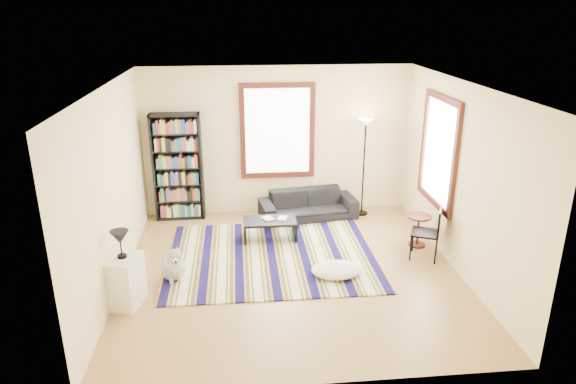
{
  "coord_description": "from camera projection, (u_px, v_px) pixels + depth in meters",
  "views": [
    {
      "loc": [
        -0.74,
        -6.89,
        3.79
      ],
      "look_at": [
        0.0,
        0.5,
        1.1
      ],
      "focal_mm": 32.0,
      "sensor_mm": 36.0,
      "label": 1
    }
  ],
  "objects": [
    {
      "name": "sofa",
      "position": [
        308.0,
        205.0,
        9.68
      ],
      "size": [
        0.97,
        1.9,
        0.53
      ],
      "primitive_type": "imported",
      "rotation": [
        0.0,
        0.0,
        0.15
      ],
      "color": "black",
      "rests_on": "floor"
    },
    {
      "name": "bookshelf",
      "position": [
        178.0,
        167.0,
        9.46
      ],
      "size": [
        0.9,
        0.3,
        2.0
      ],
      "primitive_type": "cube",
      "color": "black",
      "rests_on": "floor"
    },
    {
      "name": "floor",
      "position": [
        291.0,
        274.0,
        7.82
      ],
      "size": [
        5.0,
        5.0,
        0.1
      ],
      "primitive_type": "cube",
      "color": "#9D7648",
      "rests_on": "ground"
    },
    {
      "name": "wall_left",
      "position": [
        108.0,
        190.0,
        7.08
      ],
      "size": [
        0.1,
        5.0,
        2.8
      ],
      "primitive_type": "cube",
      "color": "#FFE2AB",
      "rests_on": "floor"
    },
    {
      "name": "book_b",
      "position": [
        278.0,
        218.0,
        8.82
      ],
      "size": [
        0.2,
        0.23,
        0.01
      ],
      "primitive_type": "imported",
      "rotation": [
        0.0,
        0.0,
        -0.33
      ],
      "color": "beige",
      "rests_on": "coffee_table"
    },
    {
      "name": "coffee_table",
      "position": [
        270.0,
        229.0,
        8.82
      ],
      "size": [
        0.94,
        0.58,
        0.36
      ],
      "primitive_type": "cube",
      "rotation": [
        0.0,
        0.0,
        -0.09
      ],
      "color": "black",
      "rests_on": "floor"
    },
    {
      "name": "floor_lamp",
      "position": [
        364.0,
        168.0,
        9.64
      ],
      "size": [
        0.31,
        0.31,
        1.86
      ],
      "primitive_type": null,
      "rotation": [
        0.0,
        0.0,
        0.04
      ],
      "color": "black",
      "rests_on": "floor"
    },
    {
      "name": "book_a",
      "position": [
        264.0,
        219.0,
        8.75
      ],
      "size": [
        0.26,
        0.24,
        0.02
      ],
      "primitive_type": "imported",
      "rotation": [
        0.0,
        0.0,
        0.45
      ],
      "color": "beige",
      "rests_on": "coffee_table"
    },
    {
      "name": "window_right",
      "position": [
        439.0,
        151.0,
        8.24
      ],
      "size": [
        0.06,
        1.2,
        1.6
      ],
      "primitive_type": "cube",
      "color": "white",
      "rests_on": "wall_right"
    },
    {
      "name": "ceiling",
      "position": [
        292.0,
        81.0,
        6.83
      ],
      "size": [
        5.0,
        5.0,
        0.1
      ],
      "primitive_type": "cube",
      "color": "white",
      "rests_on": "floor"
    },
    {
      "name": "dog",
      "position": [
        173.0,
        262.0,
        7.5
      ],
      "size": [
        0.53,
        0.64,
        0.55
      ],
      "primitive_type": null,
      "rotation": [
        0.0,
        0.0,
        0.27
      ],
      "color": "silver",
      "rests_on": "floor"
    },
    {
      "name": "white_cabinet",
      "position": [
        125.0,
        281.0,
        6.82
      ],
      "size": [
        0.5,
        0.58,
        0.7
      ],
      "primitive_type": "cube",
      "rotation": [
        0.0,
        0.0,
        -0.26
      ],
      "color": "white",
      "rests_on": "floor"
    },
    {
      "name": "wall_right",
      "position": [
        463.0,
        178.0,
        7.56
      ],
      "size": [
        0.1,
        5.0,
        2.8
      ],
      "primitive_type": "cube",
      "color": "#FFE2AB",
      "rests_on": "floor"
    },
    {
      "name": "table_lamp",
      "position": [
        121.0,
        244.0,
        6.64
      ],
      "size": [
        0.24,
        0.24,
        0.38
      ],
      "primitive_type": null,
      "rotation": [
        0.0,
        0.0,
        0.02
      ],
      "color": "black",
      "rests_on": "white_cabinet"
    },
    {
      "name": "folding_chair",
      "position": [
        425.0,
        233.0,
        8.08
      ],
      "size": [
        0.55,
        0.54,
        0.86
      ],
      "primitive_type": "cube",
      "rotation": [
        0.0,
        0.0,
        -0.43
      ],
      "color": "black",
      "rests_on": "floor"
    },
    {
      "name": "rug",
      "position": [
        272.0,
        256.0,
        8.24
      ],
      "size": [
        3.34,
        2.67,
        0.02
      ],
      "primitive_type": "cube",
      "color": "#110D44",
      "rests_on": "floor"
    },
    {
      "name": "wall_back",
      "position": [
        277.0,
        141.0,
        9.71
      ],
      "size": [
        5.0,
        0.1,
        2.8
      ],
      "primitive_type": "cube",
      "color": "#FFE2AB",
      "rests_on": "floor"
    },
    {
      "name": "side_table",
      "position": [
        418.0,
        231.0,
        8.55
      ],
      "size": [
        0.53,
        0.53,
        0.54
      ],
      "primitive_type": "cylinder",
      "rotation": [
        0.0,
        0.0,
        -0.42
      ],
      "color": "#471811",
      "rests_on": "floor"
    },
    {
      "name": "floor_cushion",
      "position": [
        336.0,
        270.0,
        7.64
      ],
      "size": [
        0.9,
        0.79,
        0.19
      ],
      "primitive_type": "ellipsoid",
      "rotation": [
        0.0,
        0.0,
        0.37
      ],
      "color": "silver",
      "rests_on": "floor"
    },
    {
      "name": "window_back",
      "position": [
        277.0,
        131.0,
        9.57
      ],
      "size": [
        1.2,
        0.06,
        1.6
      ],
      "primitive_type": "cube",
      "color": "white",
      "rests_on": "wall_back"
    },
    {
      "name": "wall_front",
      "position": [
        320.0,
        270.0,
        4.94
      ],
      "size": [
        5.0,
        0.1,
        2.8
      ],
      "primitive_type": "cube",
      "color": "#FFE2AB",
      "rests_on": "floor"
    }
  ]
}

